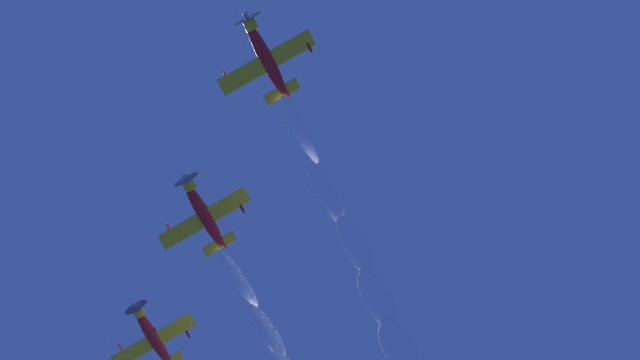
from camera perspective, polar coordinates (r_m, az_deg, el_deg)
name	(u,v)px	position (r m, az deg, el deg)	size (l,w,h in m)	color
airplane_lead	(265,56)	(76.87, -3.54, 7.92)	(8.67, 8.26, 4.10)	red
airplane_left_wingman	(203,213)	(82.74, -7.51, -2.09)	(8.69, 8.26, 4.18)	red
airplane_right_wingman	(152,336)	(93.06, -10.72, -9.79)	(8.84, 8.26, 3.82)	red
smoke_trail_lead	(389,327)	(86.27, 4.46, -9.40)	(4.97, 37.97, 7.74)	white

